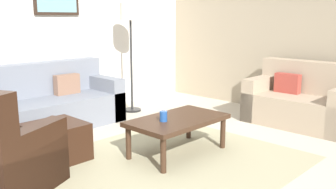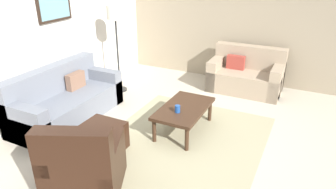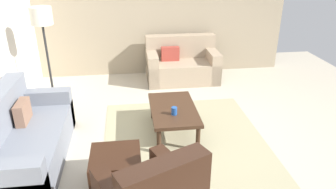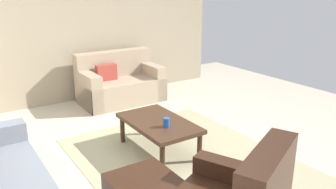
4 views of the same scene
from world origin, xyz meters
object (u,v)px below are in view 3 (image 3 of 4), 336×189
(couch_main, at_px, (19,143))
(cup, at_px, (174,111))
(lamp_standing, at_px, (43,27))
(ottoman, at_px, (116,169))
(couch_loveseat, at_px, (181,65))
(coffee_table, at_px, (173,111))

(couch_main, relative_size, cup, 17.78)
(couch_main, bearing_deg, lamp_standing, -6.32)
(ottoman, bearing_deg, couch_main, 65.52)
(couch_main, height_order, ottoman, couch_main)
(couch_loveseat, relative_size, ottoman, 2.54)
(couch_main, distance_m, coffee_table, 2.05)
(ottoman, bearing_deg, coffee_table, -37.78)
(lamp_standing, bearing_deg, coffee_table, -116.50)
(coffee_table, bearing_deg, ottoman, 142.22)
(couch_main, bearing_deg, ottoman, -114.48)
(couch_main, xyz_separation_m, cup, (0.29, -1.97, 0.16))
(couch_main, height_order, couch_loveseat, same)
(couch_main, relative_size, couch_loveseat, 1.37)
(couch_loveseat, distance_m, coffee_table, 2.16)
(couch_main, height_order, cup, couch_main)
(ottoman, xyz_separation_m, coffee_table, (1.03, -0.80, 0.16))
(couch_loveseat, height_order, coffee_table, couch_loveseat)
(ottoman, bearing_deg, couch_loveseat, -22.13)
(ottoman, relative_size, coffee_table, 0.51)
(coffee_table, bearing_deg, lamp_standing, 63.50)
(coffee_table, bearing_deg, couch_main, 103.87)
(ottoman, bearing_deg, cup, -43.34)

